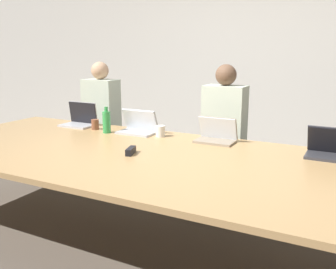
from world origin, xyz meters
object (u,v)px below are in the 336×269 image
(laptop_far_right, at_px, (332,149))
(laptop_far_center, at_px, (216,135))
(laptop_far_midleft, at_px, (138,126))
(cup_far_midleft, at_px, (160,131))
(laptop_far_left, at_px, (80,119))
(bottle_far_midleft, at_px, (107,122))
(cup_far_left, at_px, (95,124))
(person_far_center, at_px, (224,137))
(stapler, at_px, (131,151))
(person_far_left, at_px, (102,123))

(laptop_far_right, bearing_deg, laptop_far_center, 176.17)
(laptop_far_midleft, bearing_deg, cup_far_midleft, -9.19)
(laptop_far_left, relative_size, laptop_far_center, 1.03)
(laptop_far_midleft, height_order, bottle_far_midleft, bottle_far_midleft)
(laptop_far_right, bearing_deg, cup_far_left, -179.84)
(laptop_far_center, distance_m, person_far_center, 0.46)
(laptop_far_left, height_order, laptop_far_right, laptop_far_left)
(stapler, bearing_deg, bottle_far_midleft, 123.06)
(laptop_far_midleft, distance_m, bottle_far_midleft, 0.31)
(cup_far_left, bearing_deg, laptop_far_right, 0.16)
(laptop_far_right, xyz_separation_m, laptop_far_midleft, (-1.72, 0.06, -0.00))
(laptop_far_left, bearing_deg, person_far_center, 16.09)
(cup_far_left, distance_m, laptop_far_midleft, 0.48)
(person_far_left, height_order, laptop_far_center, person_far_left)
(laptop_far_right, height_order, cup_far_midleft, laptop_far_right)
(cup_far_left, height_order, stapler, cup_far_left)
(laptop_far_left, xyz_separation_m, cup_far_left, (0.26, -0.08, -0.02))
(laptop_far_left, bearing_deg, bottle_far_midleft, -18.76)
(laptop_far_left, height_order, bottle_far_midleft, bottle_far_midleft)
(bottle_far_midleft, relative_size, laptop_far_center, 0.75)
(laptop_far_midleft, xyz_separation_m, bottle_far_midleft, (-0.27, -0.13, 0.04))
(laptop_far_midleft, relative_size, stapler, 2.32)
(person_far_left, distance_m, laptop_far_right, 2.60)
(laptop_far_left, height_order, cup_far_midleft, laptop_far_left)
(laptop_far_right, xyz_separation_m, bottle_far_midleft, (-2.00, -0.08, 0.04))
(cup_far_midleft, distance_m, bottle_far_midleft, 0.55)
(person_far_left, relative_size, laptop_far_midleft, 3.78)
(laptop_far_right, distance_m, stapler, 1.51)
(cup_far_left, relative_size, person_far_center, 0.07)
(laptop_far_left, relative_size, cup_far_left, 3.47)
(person_far_left, distance_m, bottle_far_midleft, 0.85)
(bottle_far_midleft, bearing_deg, laptop_far_left, 161.24)
(laptop_far_midleft, bearing_deg, stapler, -62.74)
(cup_far_midleft, height_order, laptop_far_center, laptop_far_center)
(laptop_far_left, distance_m, cup_far_midleft, 1.00)
(laptop_far_center, relative_size, person_far_center, 0.25)
(cup_far_midleft, distance_m, stapler, 0.63)
(laptop_far_left, relative_size, person_far_left, 0.25)
(laptop_far_center, bearing_deg, laptop_far_midleft, -179.46)
(person_far_center, bearing_deg, laptop_far_center, -79.96)
(bottle_far_midleft, distance_m, person_far_center, 1.16)
(stapler, bearing_deg, laptop_far_midleft, 100.96)
(bottle_far_midleft, relative_size, stapler, 1.62)
(person_far_left, bearing_deg, laptop_far_right, -12.24)
(bottle_far_midleft, relative_size, person_far_center, 0.18)
(person_far_center, height_order, stapler, person_far_center)
(person_far_left, height_order, cup_far_midleft, person_far_left)
(cup_far_left, relative_size, bottle_far_midleft, 0.40)
(laptop_far_center, xyz_separation_m, person_far_center, (-0.08, 0.43, -0.12))
(laptop_far_midleft, distance_m, stapler, 0.75)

